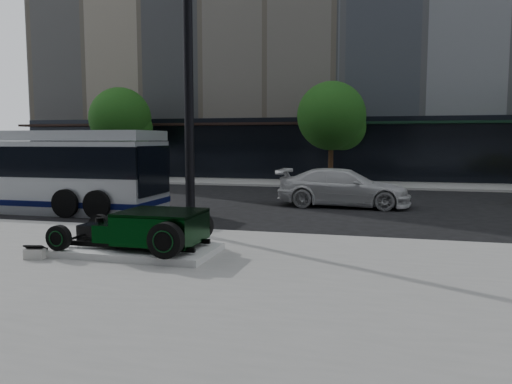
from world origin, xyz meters
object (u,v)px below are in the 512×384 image
(transit_bus, at_px, (8,170))
(white_sedan, at_px, (343,188))
(lamppost, at_px, (189,89))
(hot_rod, at_px, (152,228))

(transit_bus, xyz_separation_m, white_sedan, (12.17, 3.90, -0.74))
(lamppost, bearing_deg, hot_rod, -87.22)
(white_sedan, bearing_deg, transit_bus, 109.31)
(transit_bus, distance_m, white_sedan, 12.81)
(hot_rod, distance_m, transit_bus, 10.73)
(transit_bus, relative_size, white_sedan, 2.37)
(lamppost, relative_size, transit_bus, 0.68)
(transit_bus, bearing_deg, lamppost, -21.69)
(hot_rod, xyz_separation_m, lamppost, (-0.12, 2.49, 3.23))
(lamppost, distance_m, white_sedan, 8.74)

